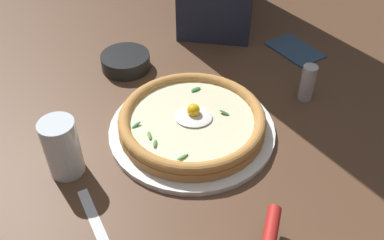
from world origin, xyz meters
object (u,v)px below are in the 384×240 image
at_px(folded_napkin, 295,49).
at_px(pepper_shaker, 307,83).
at_px(pizza, 192,120).
at_px(drinking_glass, 63,151).
at_px(side_bowl, 126,61).

height_order(folded_napkin, pepper_shaker, pepper_shaker).
relative_size(pizza, drinking_glass, 2.55).
bearing_deg(pepper_shaker, pizza, -149.85).
bearing_deg(folded_napkin, pepper_shaker, -87.80).
relative_size(folded_napkin, pepper_shaker, 1.65).
bearing_deg(folded_napkin, drinking_glass, -133.96).
height_order(side_bowl, pepper_shaker, pepper_shaker).
bearing_deg(pepper_shaker, drinking_glass, -149.63).
xyz_separation_m(pizza, folded_napkin, (0.23, 0.34, -0.03)).
height_order(pizza, pepper_shaker, pepper_shaker).
height_order(drinking_glass, folded_napkin, drinking_glass).
relative_size(side_bowl, folded_napkin, 0.85).
distance_m(side_bowl, pepper_shaker, 0.43).
bearing_deg(pepper_shaker, side_bowl, 170.32).
xyz_separation_m(pizza, drinking_glass, (-0.22, -0.13, 0.02)).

